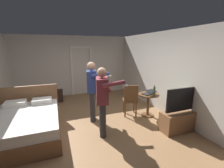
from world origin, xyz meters
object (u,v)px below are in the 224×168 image
at_px(tv_flatscreen, 181,118).
at_px(side_table, 148,101).
at_px(person_striped_shirt, 92,88).
at_px(laptop, 149,93).
at_px(suitcase_dark, 55,96).
at_px(wooden_chair, 130,99).
at_px(bottle_on_table, 154,90).
at_px(person_blue_shirt, 103,97).
at_px(bed, 27,123).

bearing_deg(tv_flatscreen, side_table, 106.45).
relative_size(tv_flatscreen, person_striped_shirt, 0.66).
xyz_separation_m(tv_flatscreen, person_striped_shirt, (-1.96, 1.34, 0.65)).
distance_m(tv_flatscreen, person_striped_shirt, 2.46).
distance_m(tv_flatscreen, side_table, 1.07).
height_order(laptop, suitcase_dark, laptop).
bearing_deg(suitcase_dark, wooden_chair, -41.45).
bearing_deg(side_table, tv_flatscreen, -73.55).
height_order(side_table, wooden_chair, wooden_chair).
xyz_separation_m(side_table, person_striped_shirt, (-1.66, 0.32, 0.50)).
relative_size(bottle_on_table, person_striped_shirt, 0.17).
xyz_separation_m(side_table, laptop, (-0.02, -0.04, 0.28)).
distance_m(side_table, laptop, 0.28).
bearing_deg(suitcase_dark, person_blue_shirt, -66.11).
bearing_deg(bottle_on_table, tv_flatscreen, -80.30).
distance_m(side_table, person_striped_shirt, 1.76).
bearing_deg(wooden_chair, tv_flatscreen, -56.15).
distance_m(person_striped_shirt, suitcase_dark, 2.40).
xyz_separation_m(wooden_chair, suitcase_dark, (-2.17, 2.16, -0.31)).
xyz_separation_m(laptop, person_striped_shirt, (-1.64, 0.36, 0.22)).
distance_m(tv_flatscreen, wooden_chair, 1.48).
distance_m(bed, bottle_on_table, 3.51).
bearing_deg(bed, tv_flatscreen, -17.06).
relative_size(laptop, suitcase_dark, 0.67).
xyz_separation_m(person_blue_shirt, suitcase_dark, (-1.07, 2.87, -0.72)).
xyz_separation_m(laptop, person_blue_shirt, (-1.59, -0.47, 0.20)).
bearing_deg(suitcase_dark, bottle_on_table, -37.37).
distance_m(tv_flatscreen, person_blue_shirt, 2.08).
distance_m(bed, suitcase_dark, 2.35).
bearing_deg(laptop, suitcase_dark, 138.01).
height_order(side_table, person_blue_shirt, person_blue_shirt).
relative_size(wooden_chair, person_striped_shirt, 0.58).
bearing_deg(person_blue_shirt, suitcase_dark, 110.48).
distance_m(side_table, person_blue_shirt, 1.76).
bearing_deg(side_table, person_striped_shirt, 169.07).
relative_size(bed, tv_flatscreen, 1.79).
bearing_deg(person_striped_shirt, bottle_on_table, -12.54).
relative_size(bed, side_table, 2.87).
relative_size(side_table, person_striped_shirt, 0.41).
bearing_deg(bottle_on_table, person_blue_shirt, -166.24).
relative_size(person_striped_shirt, suitcase_dark, 2.85).
bearing_deg(suitcase_dark, bed, -102.53).
bearing_deg(laptop, bottle_on_table, -13.49).
bearing_deg(tv_flatscreen, person_blue_shirt, 165.14).
bearing_deg(tv_flatscreen, laptop, 108.14).
xyz_separation_m(wooden_chair, person_blue_shirt, (-1.10, -0.71, 0.41)).
distance_m(wooden_chair, person_blue_shirt, 1.37).
distance_m(wooden_chair, person_striped_shirt, 1.23).
relative_size(tv_flatscreen, laptop, 2.82).
xyz_separation_m(laptop, wooden_chair, (-0.49, 0.24, -0.21)).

